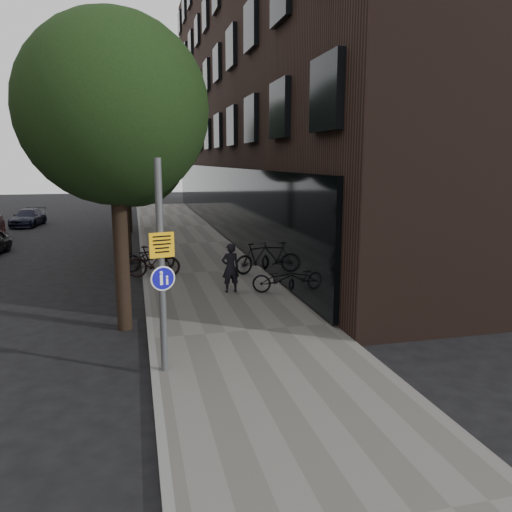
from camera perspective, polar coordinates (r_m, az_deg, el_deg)
name	(u,v)px	position (r m, az deg, el deg)	size (l,w,h in m)	color
ground	(274,399)	(9.16, 2.04, -16.06)	(120.00, 120.00, 0.00)	black
sidewalk	(207,273)	(18.48, -5.62, -1.97)	(4.50, 60.00, 0.12)	#63615C
curb_edge	(145,276)	(18.32, -12.61, -2.29)	(0.15, 60.00, 0.13)	slate
building_right_dark_brick	(312,79)	(32.10, 6.39, 19.49)	(12.00, 40.00, 18.00)	black
street_tree_near	(118,119)	(12.54, -15.52, 14.88)	(4.40, 4.40, 7.50)	black
street_tree_mid	(124,136)	(21.02, -14.87, 13.14)	(5.00, 5.00, 7.80)	black
street_tree_far	(127,143)	(30.01, -14.58, 12.36)	(5.00, 5.00, 7.80)	black
signpost	(161,267)	(9.52, -10.77, -1.26)	(0.46, 0.14, 4.08)	#595B5E
pedestrian	(230,268)	(15.41, -2.94, -1.36)	(0.56, 0.37, 1.54)	black
parked_bike_facade_near	(280,279)	(15.35, 2.73, -2.65)	(0.59, 1.69, 0.89)	black
parked_bike_facade_far	(257,258)	(18.09, 0.12, -0.20)	(0.52, 1.86, 1.12)	black
parked_bike_curb_near	(149,257)	(18.87, -12.12, -0.15)	(0.67, 1.91, 1.00)	black
parked_bike_curb_far	(153,261)	(17.80, -11.66, -0.62)	(0.52, 1.85, 1.11)	black
parked_car_far	(28,218)	(35.28, -24.60, 4.01)	(1.53, 3.76, 1.09)	black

